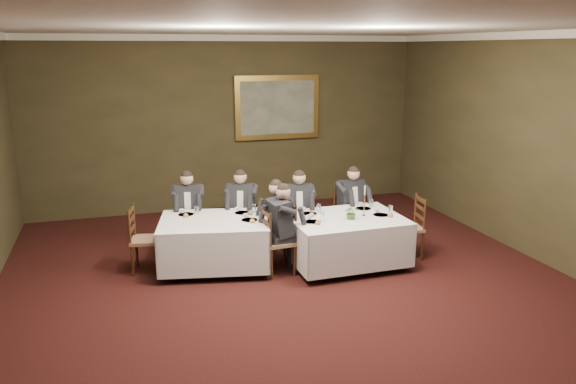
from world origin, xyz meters
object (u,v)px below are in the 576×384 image
diner_main_endleft (278,240)px  chair_main_endright (408,240)px  diner_sec_backleft (189,221)px  chair_sec_endleft (146,253)px  diner_main_backleft (298,220)px  chair_sec_backleft (190,234)px  table_main (345,237)px  chair_sec_backright (242,232)px  diner_sec_backright (242,219)px  painting (277,107)px  diner_main_backright (350,215)px  chair_sec_endright (282,248)px  chair_main_backleft (298,233)px  candlestick (364,204)px  chair_main_backright (349,227)px  chair_main_endleft (278,255)px  table_second (214,240)px  centerpiece (352,212)px  diner_sec_endright (281,234)px

diner_main_endleft → chair_main_endright: size_ratio=1.35×
diner_sec_backleft → chair_sec_endleft: 1.03m
diner_main_backleft → diner_sec_backleft: 1.79m
chair_main_endright → chair_sec_backleft: size_ratio=1.00×
table_main → chair_sec_backright: 1.80m
diner_sec_backright → painting: 3.25m
diner_main_backright → chair_main_endright: 1.10m
chair_sec_endright → chair_sec_backleft: bearing=57.0°
chair_main_endright → chair_sec_endright: 2.03m
chair_main_backleft → candlestick: (0.77, -0.88, 0.66)m
diner_main_backright → chair_main_backright: bearing=-90.0°
chair_sec_endright → candlestick: candlestick is taller
chair_sec_endright → chair_main_endleft: bearing=159.0°
table_second → chair_main_endleft: chair_main_endleft is taller
table_main → diner_main_backleft: diner_main_backleft is taller
chair_sec_backright → candlestick: (1.64, -1.19, 0.66)m
chair_sec_backright → centerpiece: 1.99m
table_main → diner_sec_backright: (-1.35, 1.18, 0.06)m
centerpiece → table_main: bearing=108.7°
diner_main_backleft → chair_sec_endright: diner_main_backleft is taller
diner_main_backleft → chair_sec_endleft: bearing=15.5°
chair_sec_endleft → diner_sec_endright: bearing=90.5°
chair_sec_backleft → candlestick: bearing=160.5°
diner_main_endleft → chair_sec_endleft: 2.00m
chair_main_backleft → candlestick: 1.34m
diner_sec_backleft → chair_main_endleft: bearing=138.4°
chair_sec_backleft → diner_sec_backright: bearing=176.9°
table_main → centerpiece: size_ratio=7.41×
diner_main_backright → centerpiece: diner_main_backright is taller
chair_sec_backleft → diner_sec_backleft: size_ratio=0.74×
chair_sec_endleft → candlestick: (3.23, -0.67, 0.66)m
chair_main_endleft → painting: bearing=158.5°
chair_main_backleft → chair_sec_backleft: size_ratio=1.00×
diner_main_backleft → diner_sec_endright: bearing=62.8°
chair_main_backright → painting: painting is taller
table_second → painting: 4.10m
diner_main_backleft → chair_sec_endright: size_ratio=1.35×
diner_main_backleft → diner_main_backright: 0.92m
chair_main_backleft → diner_sec_backleft: size_ratio=0.74×
chair_sec_backright → chair_sec_endright: (0.41, -0.93, 0.00)m
diner_main_backright → diner_main_endleft: 1.76m
chair_main_endleft → diner_sec_backleft: diner_sec_backleft is taller
chair_main_endright → candlestick: candlestick is taller
table_second → chair_sec_endright: chair_sec_endright is taller
chair_main_endright → painting: 4.23m
chair_main_backleft → painting: bearing=-88.6°
candlestick → chair_main_backright: bearing=80.4°
table_second → chair_main_endright: bearing=-8.4°
table_second → diner_sec_backleft: 0.93m
chair_sec_endright → diner_sec_endright: (-0.01, 0.00, 0.23)m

